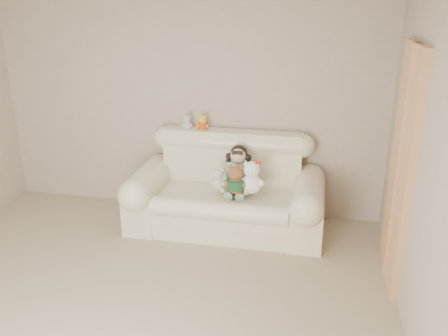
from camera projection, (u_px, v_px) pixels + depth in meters
wall_back at (187, 102)px, 5.43m from camera, size 4.50×0.00×4.50m
wall_right at (448, 210)px, 2.70m from camera, size 0.00×5.00×5.00m
sofa at (226, 185)px, 5.13m from camera, size 2.10×0.95×1.03m
door_panel at (402, 168)px, 4.07m from camera, size 0.06×0.90×2.10m
seated_child at (238, 169)px, 5.12m from camera, size 0.32×0.39×0.53m
brown_teddy at (236, 177)px, 4.89m from camera, size 0.25×0.20×0.37m
white_cat at (252, 174)px, 4.89m from camera, size 0.28×0.22×0.43m
cream_teddy at (218, 177)px, 5.00m from camera, size 0.19×0.14×0.29m
yellow_mini_bear at (203, 122)px, 5.30m from camera, size 0.15×0.13×0.22m
grey_mini_plush at (187, 121)px, 5.34m from camera, size 0.16×0.14×0.20m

